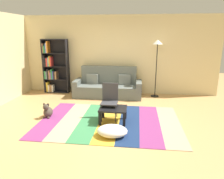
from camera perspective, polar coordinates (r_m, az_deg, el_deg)
ground_plane at (r=5.30m, az=-0.72°, el=-8.16°), size 14.00×14.00×0.00m
back_wall at (r=7.45m, az=1.91°, el=9.32°), size 6.80×0.10×2.70m
rug at (r=5.20m, az=-0.65°, el=-8.61°), size 3.38×2.35×0.01m
couch at (r=7.14m, az=-1.09°, el=0.82°), size 2.26×0.80×1.00m
bookshelf at (r=7.84m, az=-15.75°, el=5.78°), size 0.90×0.28×1.90m
coffee_table at (r=5.05m, az=0.29°, el=-5.71°), size 0.65×0.54×0.36m
pouf at (r=4.45m, az=0.06°, el=-11.20°), size 0.64×0.48×0.23m
dog at (r=5.64m, az=-17.08°, el=-5.66°), size 0.22×0.35×0.40m
standing_lamp at (r=7.04m, az=12.21°, el=10.56°), size 0.32×0.32×1.89m
tv_remote at (r=5.06m, az=0.13°, el=-4.71°), size 0.05×0.15×0.02m
folding_chair at (r=5.20m, az=-0.61°, el=-2.37°), size 0.40×0.40×0.90m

